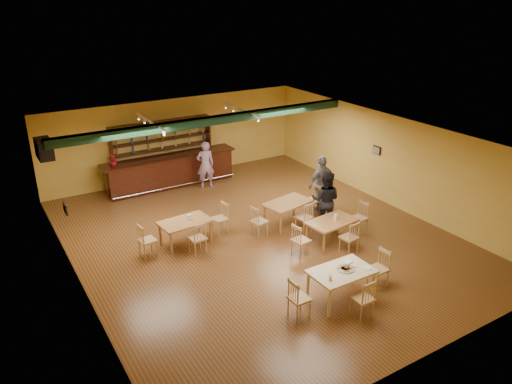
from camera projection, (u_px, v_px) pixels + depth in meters
floor at (258, 237)px, 14.33m from camera, size 12.00×12.00×0.00m
ceiling_beam at (212, 121)px, 15.44m from camera, size 10.00×0.30×0.25m
track_rail_left at (150, 122)px, 15.03m from camera, size 0.05×2.50×0.05m
track_rail_right at (241, 109)px, 16.56m from camera, size 0.05×2.50×0.05m
ac_unit at (45, 149)px, 14.44m from camera, size 0.34×0.70×0.48m
picture_left at (65, 208)px, 12.08m from camera, size 0.04×0.34×0.28m
picture_right at (377, 150)px, 16.46m from camera, size 0.04×0.34×0.28m
bar_counter at (170, 171)px, 17.89m from camera, size 4.93×0.85×1.13m
back_bar_hutch at (163, 151)px, 18.17m from camera, size 3.82×0.40×2.28m
poinsettia at (113, 160)px, 16.62m from camera, size 0.31×0.31×0.43m
dining_table_a at (186, 232)px, 13.84m from camera, size 1.47×0.96×0.70m
dining_table_b at (287, 213)px, 15.02m from camera, size 1.58×1.11×0.72m
dining_table_d at (331, 232)px, 13.86m from camera, size 1.48×0.98×0.70m
near_table at (341, 285)px, 11.29m from camera, size 1.45×0.94×0.78m
pizza_tray at (345, 269)px, 11.19m from camera, size 0.43×0.43×0.01m
parmesan_shaker at (330, 277)px, 10.77m from camera, size 0.07×0.07×0.11m
napkin_stack at (348, 262)px, 11.48m from camera, size 0.21×0.16×0.03m
pizza_server at (349, 266)px, 11.30m from camera, size 0.29×0.29×0.00m
side_plate at (367, 268)px, 11.25m from camera, size 0.22×0.22×0.01m
patron_bar at (205, 165)px, 17.62m from camera, size 0.71×0.55×1.73m
patron_right_a at (325, 200)px, 14.57m from camera, size 1.09×1.10×1.79m
patron_right_b at (321, 183)px, 15.80m from camera, size 1.12×0.57×1.84m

